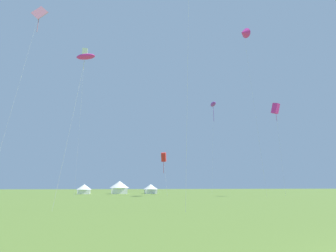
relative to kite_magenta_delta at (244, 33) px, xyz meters
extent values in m
cone|color=#E02DA3|center=(0.00, 0.00, 0.02)|extent=(2.88, 2.77, 2.48)
cylinder|color=#B2B2B7|center=(0.55, -0.65, -17.09)|extent=(1.13, 1.32, 34.22)
cube|color=#E02DA3|center=(6.67, 1.23, -16.28)|extent=(1.68, 1.99, 2.39)
cylinder|color=#9D2072|center=(6.67, 1.23, -18.01)|extent=(0.07, 0.07, 2.26)
cylinder|color=#B2B2B7|center=(6.23, 0.51, -25.24)|extent=(0.91, 1.46, 17.92)
cube|color=red|center=(-15.83, 8.82, -26.26)|extent=(1.36, 1.62, 2.01)
cylinder|color=maroon|center=(-15.83, 8.82, -28.21)|extent=(0.06, 0.06, 2.88)
cylinder|color=#B2B2B7|center=(-15.68, 7.65, -30.23)|extent=(0.31, 2.36, 7.94)
cube|color=pink|center=(-37.47, -9.17, -8.37)|extent=(2.47, 0.71, 2.51)
cylinder|color=#A9627C|center=(-37.47, -9.17, -10.25)|extent=(0.08, 0.08, 2.47)
cylinder|color=#B2B2B7|center=(-38.39, -10.39, -21.29)|extent=(1.87, 2.46, 25.83)
cylinder|color=#B2B2B7|center=(-19.92, -22.98, -18.22)|extent=(1.36, 0.93, 31.97)
cube|color=white|center=(-33.45, 8.63, -4.26)|extent=(1.21, 1.66, 2.38)
cylinder|color=#A4A4A4|center=(-33.45, 8.63, -6.48)|extent=(0.07, 0.07, 3.22)
cylinder|color=#B2B2B7|center=(-33.14, 7.66, -19.23)|extent=(0.64, 1.96, 29.94)
ellipsoid|color=#E02DA3|center=(-29.40, -19.04, -19.75)|extent=(2.11, 1.46, 0.59)
cylinder|color=#B2B2B7|center=(-30.04, -19.84, -26.97)|extent=(1.30, 1.62, 14.46)
ellipsoid|color=purple|center=(0.00, 18.37, -10.14)|extent=(1.80, 3.57, 1.21)
cylinder|color=#63238B|center=(0.00, 18.37, -12.94)|extent=(0.08, 0.08, 4.30)
cylinder|color=#B2B2B7|center=(-0.98, 17.65, -22.17)|extent=(2.00, 1.48, 24.07)
cube|color=white|center=(-33.27, 26.83, -33.63)|extent=(3.05, 3.05, 1.14)
cone|color=white|center=(-33.27, 26.83, -32.39)|extent=(3.82, 3.82, 1.34)
cube|color=white|center=(-24.27, 26.83, -33.43)|extent=(4.13, 4.13, 1.55)
cone|color=white|center=(-24.27, 26.83, -31.75)|extent=(5.16, 5.16, 1.81)
cube|color=white|center=(-15.82, 26.83, -33.61)|extent=(3.14, 3.14, 1.18)
cone|color=white|center=(-15.82, 26.83, -32.34)|extent=(3.92, 3.92, 1.37)
camera|label=1|loc=(-26.16, -42.56, -32.33)|focal=26.48mm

